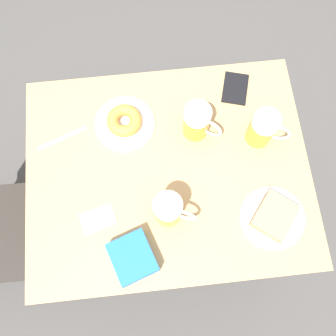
% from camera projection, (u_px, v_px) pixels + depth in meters
% --- Properties ---
extents(ground_plane, '(8.00, 8.00, 0.00)m').
position_uv_depth(ground_plane, '(168.00, 212.00, 2.02)').
color(ground_plane, '#474442').
extents(table, '(0.77, 0.97, 0.77)m').
position_uv_depth(table, '(168.00, 176.00, 1.35)').
color(table, tan).
rests_on(table, ground_plane).
extents(plate_with_cake, '(0.21, 0.21, 0.05)m').
position_uv_depth(plate_with_cake, '(274.00, 217.00, 1.21)').
color(plate_with_cake, white).
rests_on(plate_with_cake, table).
extents(plate_with_donut, '(0.21, 0.21, 0.05)m').
position_uv_depth(plate_with_donut, '(125.00, 122.00, 1.31)').
color(plate_with_donut, white).
rests_on(plate_with_donut, table).
extents(beer_mug_left, '(0.09, 0.13, 0.15)m').
position_uv_depth(beer_mug_left, '(169.00, 210.00, 1.16)').
color(beer_mug_left, gold).
rests_on(beer_mug_left, table).
extents(beer_mug_center, '(0.10, 0.13, 0.15)m').
position_uv_depth(beer_mug_center, '(197.00, 122.00, 1.25)').
color(beer_mug_center, gold).
rests_on(beer_mug_center, table).
extents(beer_mug_right, '(0.09, 0.13, 0.15)m').
position_uv_depth(beer_mug_right, '(263.00, 129.00, 1.25)').
color(beer_mug_right, gold).
rests_on(beer_mug_right, table).
extents(napkin_folded, '(0.10, 0.13, 0.00)m').
position_uv_depth(napkin_folded, '(98.00, 219.00, 1.23)').
color(napkin_folded, white).
rests_on(napkin_folded, table).
extents(fork, '(0.08, 0.18, 0.00)m').
position_uv_depth(fork, '(62.00, 138.00, 1.31)').
color(fork, silver).
rests_on(fork, table).
extents(passport_near_edge, '(0.15, 0.12, 0.01)m').
position_uv_depth(passport_near_edge, '(235.00, 88.00, 1.37)').
color(passport_near_edge, black).
rests_on(passport_near_edge, table).
extents(blue_pouch, '(0.17, 0.16, 0.06)m').
position_uv_depth(blue_pouch, '(133.00, 258.00, 1.16)').
color(blue_pouch, blue).
rests_on(blue_pouch, table).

